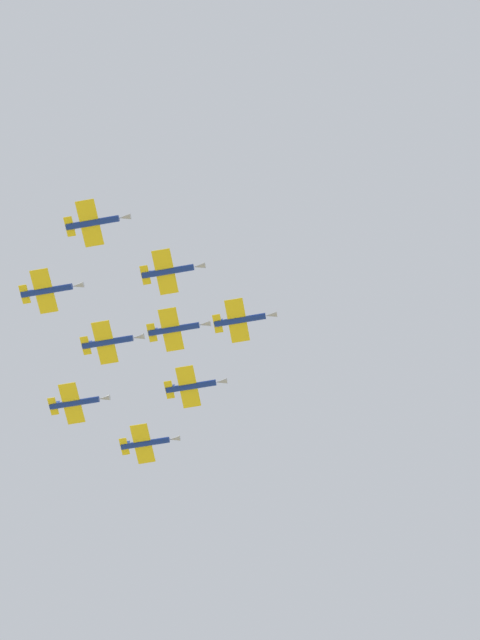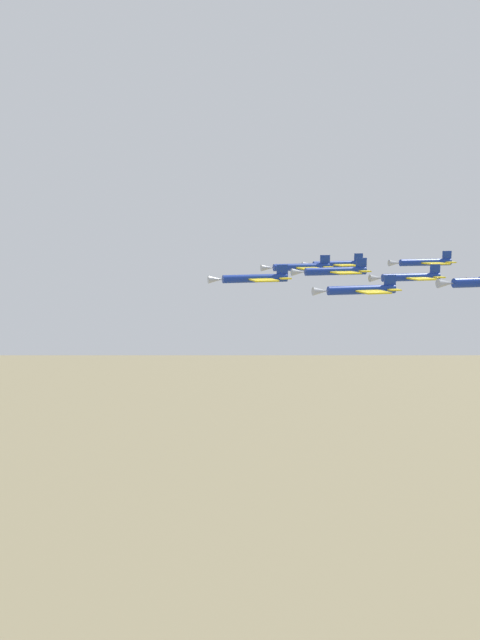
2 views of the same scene
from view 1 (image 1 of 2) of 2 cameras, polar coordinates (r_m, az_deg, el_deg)
jet_lead at (r=195.86m, az=0.08°, el=0.01°), size 13.30×10.05×2.76m
jet_port_inner at (r=200.97m, az=-2.84°, el=-3.93°), size 13.30×10.05×2.76m
jet_starboard_inner at (r=193.59m, az=-4.21°, el=2.91°), size 13.30×10.05×2.76m
jet_port_outer at (r=197.98m, az=-3.85°, el=-0.53°), size 13.30×10.05×2.76m
jet_starboard_outer at (r=209.98m, az=-5.55°, el=-7.26°), size 13.30×10.05×2.76m
jet_center_rear at (r=191.78m, az=-8.64°, el=5.73°), size 13.30×10.05×2.76m
jet_port_trail at (r=199.03m, az=-7.76°, el=-1.29°), size 13.30×10.05×2.76m
jet_starboard_trail at (r=206.26m, az=-9.70°, el=-4.85°), size 13.30×10.05×2.76m
jet_tail_end at (r=198.70m, az=-11.29°, el=1.73°), size 13.30×10.05×2.76m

